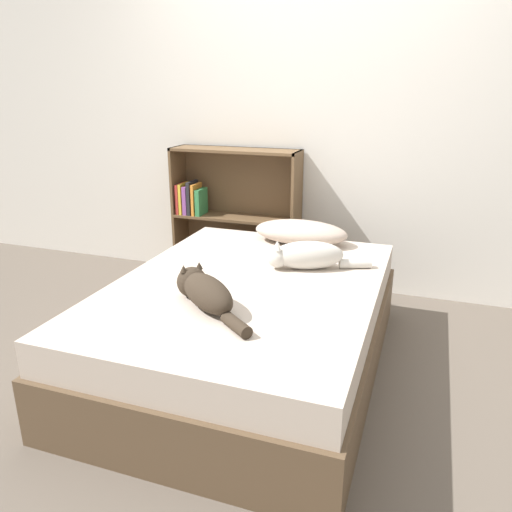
% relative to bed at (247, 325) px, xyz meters
% --- Properties ---
extents(ground_plane, '(8.00, 8.00, 0.00)m').
position_rel_bed_xyz_m(ground_plane, '(0.00, 0.00, -0.24)').
color(ground_plane, brown).
extents(wall_back, '(8.00, 0.06, 2.50)m').
position_rel_bed_xyz_m(wall_back, '(0.00, 1.33, 1.01)').
color(wall_back, silver).
rests_on(wall_back, ground_plane).
extents(bed, '(1.36, 1.86, 0.49)m').
position_rel_bed_xyz_m(bed, '(0.00, 0.00, 0.00)').
color(bed, brown).
rests_on(bed, ground_plane).
extents(pillow, '(0.60, 0.30, 0.15)m').
position_rel_bed_xyz_m(pillow, '(0.09, 0.75, 0.32)').
color(pillow, '#B29E8E').
rests_on(pillow, bed).
extents(cat_light, '(0.56, 0.29, 0.16)m').
position_rel_bed_xyz_m(cat_light, '(0.23, 0.30, 0.32)').
color(cat_light, beige).
rests_on(cat_light, bed).
extents(cat_dark, '(0.49, 0.42, 0.17)m').
position_rel_bed_xyz_m(cat_dark, '(-0.08, -0.34, 0.32)').
color(cat_dark, '#33281E').
rests_on(cat_dark, bed).
extents(bookshelf, '(0.96, 0.26, 1.02)m').
position_rel_bed_xyz_m(bookshelf, '(-0.56, 1.20, 0.28)').
color(bookshelf, brown).
rests_on(bookshelf, ground_plane).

